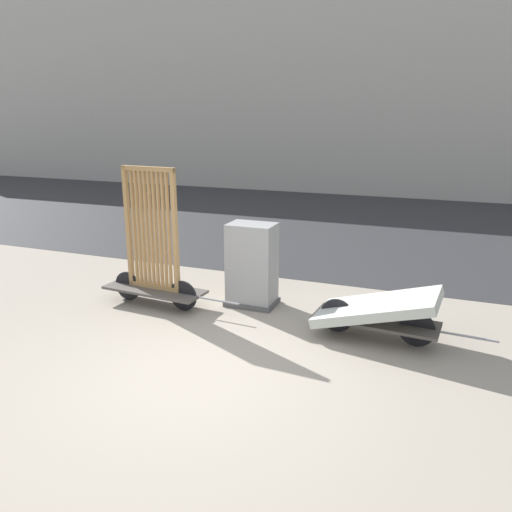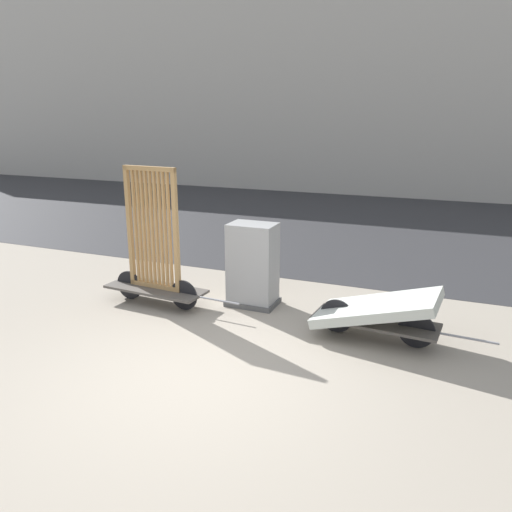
% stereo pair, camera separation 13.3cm
% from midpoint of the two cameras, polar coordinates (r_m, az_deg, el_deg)
% --- Properties ---
extents(ground_plane, '(60.00, 60.00, 0.00)m').
position_cam_midpoint_polar(ground_plane, '(6.11, -6.16, -13.60)').
color(ground_plane, gray).
extents(road_strip, '(56.00, 10.75, 0.01)m').
position_cam_midpoint_polar(road_strip, '(14.49, 11.53, 3.57)').
color(road_strip, '#2D2D30').
rests_on(road_strip, ground_plane).
extents(building_facade, '(48.00, 4.00, 9.03)m').
position_cam_midpoint_polar(building_facade, '(21.53, 16.26, 19.24)').
color(building_facade, '#B2ADA3').
rests_on(building_facade, ground_plane).
extents(bike_cart_with_bedframe, '(2.41, 0.72, 2.24)m').
position_cam_midpoint_polar(bike_cart_with_bedframe, '(8.14, -11.08, -0.38)').
color(bike_cart_with_bedframe, '#4C4742').
rests_on(bike_cart_with_bedframe, ground_plane).
extents(bike_cart_with_mattress, '(2.41, 1.06, 0.76)m').
position_cam_midpoint_polar(bike_cart_with_mattress, '(7.04, 14.10, -6.11)').
color(bike_cart_with_mattress, '#4C4742').
rests_on(bike_cart_with_mattress, ground_plane).
extents(utility_cabinet, '(0.80, 0.57, 1.35)m').
position_cam_midpoint_polar(utility_cabinet, '(8.01, 0.10, -1.31)').
color(utility_cabinet, '#4C4C4C').
rests_on(utility_cabinet, ground_plane).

